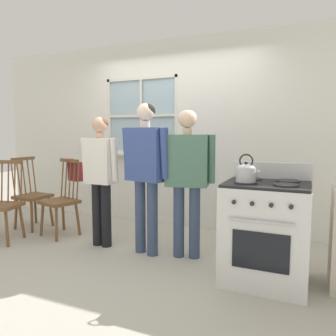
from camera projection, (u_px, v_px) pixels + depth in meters
ground_plane at (128, 256)px, 3.64m from camera, size 16.00×16.00×0.00m
wall_back at (178, 135)px, 4.76m from camera, size 6.40×0.16×2.70m
chair_by_window at (61, 201)px, 4.35m from camera, size 0.51×0.50×1.02m
chair_near_wall at (32, 196)px, 4.70m from camera, size 0.43×0.44×1.02m
chair_center_cluster at (2, 205)px, 4.11m from camera, size 0.52×0.50×1.02m
person_elderly_left at (101, 171)px, 3.90m from camera, size 0.50×0.22×1.55m
person_teen_center at (146, 164)px, 3.62m from camera, size 0.62×0.30×1.69m
person_adult_right at (187, 169)px, 3.52m from camera, size 0.61×0.30×1.61m
stove at (266, 231)px, 2.98m from camera, size 0.75×0.68×1.08m
kettle at (246, 172)px, 2.87m from camera, size 0.21×0.17×0.25m
potted_plant at (147, 149)px, 4.89m from camera, size 0.13×0.13×0.24m
handbag at (75, 171)px, 4.48m from camera, size 0.24×0.23×0.31m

